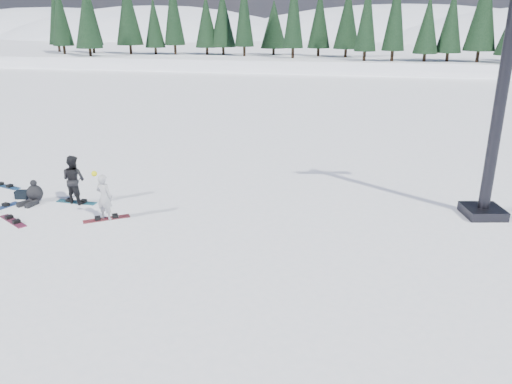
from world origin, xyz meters
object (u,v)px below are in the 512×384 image
snowboarder_woman (104,197)px  snowboard_loose_b (13,221)px  snowboarder_man (74,179)px  seated_rider (34,194)px  gear_bag (22,194)px  snowboard_loose_c (5,186)px  lift_tower (498,117)px

snowboarder_woman → snowboard_loose_b: (-2.91, -0.83, -0.78)m
snowboarder_man → seated_rider: snowboarder_man is taller
snowboarder_woman → gear_bag: 4.27m
snowboarder_man → snowboard_loose_c: snowboarder_man is taller
snowboarder_man → snowboard_loose_b: 2.48m
lift_tower → snowboard_loose_b: size_ratio=5.49×
snowboard_loose_b → lift_tower: bearing=44.7°
snowboarder_woman → gear_bag: bearing=-8.0°
seated_rider → gear_bag: size_ratio=2.33×
snowboard_loose_c → snowboard_loose_b: 4.11m
lift_tower → snowboarder_woman: size_ratio=4.85×
snowboard_loose_c → snowboard_loose_b: size_ratio=1.00×
snowboarder_woman → seated_rider: snowboarder_woman is taller
snowboarder_man → gear_bag: (-2.20, -0.01, -0.73)m
seated_rider → snowboard_loose_b: (0.43, -1.79, -0.30)m
seated_rider → snowboard_loose_b: bearing=-58.3°
lift_tower → snowboard_loose_b: bearing=-178.6°
snowboarder_man → seated_rider: 1.62m
snowboarder_man → snowboard_loose_c: bearing=-3.4°
lift_tower → snowboarder_woman: lift_tower is taller
seated_rider → snowboard_loose_c: bearing=168.1°
seated_rider → snowboard_loose_c: seated_rider is taller
snowboarder_woman → snowboard_loose_c: size_ratio=1.13×
seated_rider → lift_tower: bearing=25.5°
snowboarder_woman → snowboard_loose_c: bearing=-13.3°
seated_rider → snowboard_loose_c: size_ratio=0.70×
gear_bag → snowboard_loose_c: (-1.56, 1.05, -0.14)m
gear_bag → snowboarder_man: bearing=0.4°
snowboarder_man → snowboard_loose_c: size_ratio=1.17×
lift_tower → gear_bag: size_ratio=18.29×
lift_tower → snowboarder_woman: 12.87m
snowboarder_woman → seated_rider: bearing=-7.3°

